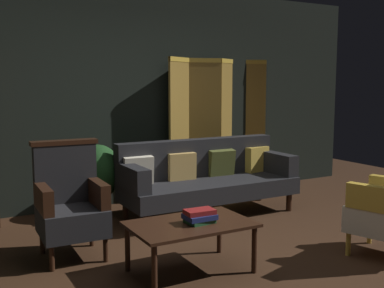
# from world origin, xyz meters

# --- Properties ---
(ground_plane) EXTENTS (10.00, 10.00, 0.00)m
(ground_plane) POSITION_xyz_m (0.00, 0.00, 0.00)
(ground_plane) COLOR #331E11
(back_wall) EXTENTS (7.20, 0.10, 2.80)m
(back_wall) POSITION_xyz_m (0.00, 2.45, 1.40)
(back_wall) COLOR black
(back_wall) RESTS_ON ground_plane
(folding_screen) EXTENTS (1.68, 0.36, 1.90)m
(folding_screen) POSITION_xyz_m (1.24, 2.33, 0.99)
(folding_screen) COLOR olive
(folding_screen) RESTS_ON ground_plane
(velvet_couch) EXTENTS (2.12, 0.78, 0.88)m
(velvet_couch) POSITION_xyz_m (0.55, 1.46, 0.46)
(velvet_couch) COLOR black
(velvet_couch) RESTS_ON ground_plane
(coffee_table) EXTENTS (1.00, 0.64, 0.42)m
(coffee_table) POSITION_xyz_m (-0.47, -0.02, 0.37)
(coffee_table) COLOR black
(coffee_table) RESTS_ON ground_plane
(armchair_wing_left) EXTENTS (0.60, 0.59, 1.04)m
(armchair_wing_left) POSITION_xyz_m (-1.24, 0.83, 0.49)
(armchair_wing_left) COLOR black
(armchair_wing_left) RESTS_ON ground_plane
(potted_plant) EXTENTS (0.56, 0.56, 0.85)m
(potted_plant) POSITION_xyz_m (-0.62, 1.96, 0.49)
(potted_plant) COLOR brown
(potted_plant) RESTS_ON ground_plane
(book_green_cloth) EXTENTS (0.23, 0.19, 0.03)m
(book_green_cloth) POSITION_xyz_m (-0.40, -0.06, 0.44)
(book_green_cloth) COLOR #1E4C28
(book_green_cloth) RESTS_ON coffee_table
(book_navy_cloth) EXTENTS (0.25, 0.19, 0.04)m
(book_navy_cloth) POSITION_xyz_m (-0.40, -0.06, 0.47)
(book_navy_cloth) COLOR navy
(book_navy_cloth) RESTS_ON book_green_cloth
(book_red_leather) EXTENTS (0.25, 0.16, 0.04)m
(book_red_leather) POSITION_xyz_m (-0.40, -0.06, 0.51)
(book_red_leather) COLOR maroon
(book_red_leather) RESTS_ON book_navy_cloth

